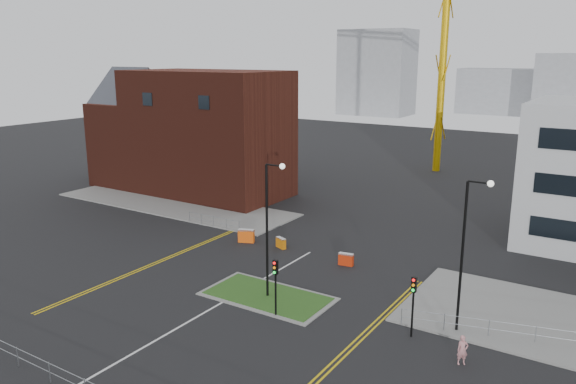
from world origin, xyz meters
name	(u,v)px	position (x,y,z in m)	size (l,w,h in m)	color
ground	(159,339)	(0.00, 0.00, 0.00)	(200.00, 200.00, 0.00)	black
pavement_left	(173,204)	(-20.00, 22.00, 0.06)	(28.00, 8.00, 0.12)	slate
island_kerb	(268,296)	(2.00, 8.00, 0.04)	(8.60, 4.60, 0.08)	slate
grass_island	(268,296)	(2.00, 8.00, 0.06)	(8.00, 4.00, 0.12)	#214818
brick_building	(188,133)	(-22.97, 28.00, 6.85)	(24.20, 10.07, 14.24)	#441911
streetlamp_island	(270,220)	(2.22, 8.00, 5.41)	(1.46, 0.36, 9.18)	black
streetlamp_right_near	(467,244)	(14.22, 10.00, 5.41)	(1.46, 0.36, 9.18)	black
traffic_light_island	(275,277)	(4.00, 5.98, 2.57)	(0.28, 0.33, 3.65)	black
traffic_light_right	(413,295)	(12.00, 7.98, 2.57)	(0.28, 0.33, 3.65)	black
railing_front	(66,376)	(0.00, -6.00, 0.78)	(24.05, 0.05, 1.10)	gray
railing_left	(214,220)	(-11.00, 18.00, 0.74)	(6.05, 0.05, 1.10)	gray
centre_line	(183,325)	(0.00, 2.00, 0.01)	(0.15, 30.00, 0.01)	silver
yellow_left_a	(168,257)	(-9.00, 10.00, 0.01)	(0.12, 24.00, 0.01)	gold
yellow_left_b	(171,257)	(-8.70, 10.00, 0.01)	(0.12, 24.00, 0.01)	gold
yellow_right_a	(356,339)	(9.50, 6.00, 0.01)	(0.12, 20.00, 0.01)	gold
yellow_right_b	(361,341)	(9.80, 6.00, 0.01)	(0.12, 20.00, 0.01)	gold
skyline_a	(377,73)	(-40.00, 120.00, 11.00)	(18.00, 12.00, 22.00)	gray
skyline_d	(518,92)	(-8.00, 140.00, 6.00)	(30.00, 12.00, 12.00)	gray
pedestrian	(462,350)	(15.27, 6.59, 0.80)	(0.59, 0.38, 1.60)	#D3888B
barrier_left	(246,235)	(-5.91, 16.25, 0.62)	(1.44, 0.94, 1.15)	#F6570D
barrier_mid	(281,242)	(-2.60, 16.63, 0.48)	(1.10, 0.74, 0.89)	#D16C0B
barrier_right	(346,259)	(3.77, 16.00, 0.52)	(1.18, 0.53, 0.96)	red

